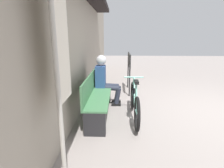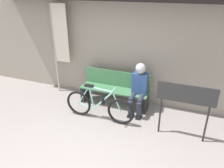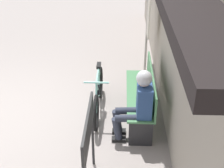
{
  "view_description": "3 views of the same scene",
  "coord_description": "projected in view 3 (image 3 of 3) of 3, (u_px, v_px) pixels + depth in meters",
  "views": [
    {
      "loc": [
        -3.53,
        1.88,
        1.56
      ],
      "look_at": [
        -0.09,
        2.02,
        0.64
      ],
      "focal_mm": 28.0,
      "sensor_mm": 36.0,
      "label": 1
    },
    {
      "loc": [
        1.48,
        -2.18,
        2.78
      ],
      "look_at": [
        -0.14,
        2.02,
        0.69
      ],
      "focal_mm": 35.0,
      "sensor_mm": 36.0,
      "label": 2
    },
    {
      "loc": [
        4.33,
        1.97,
        3.15
      ],
      "look_at": [
        -0.03,
        1.81,
        0.69
      ],
      "focal_mm": 50.0,
      "sensor_mm": 36.0,
      "label": 3
    }
  ],
  "objects": [
    {
      "name": "ground_plane",
      "position": [
        7.0,
        118.0,
        5.38
      ],
      "size": [
        24.0,
        24.0,
        0.0
      ],
      "primitive_type": "plane",
      "color": "gray"
    },
    {
      "name": "storefront_wall",
      "position": [
        176.0,
        27.0,
        4.48
      ],
      "size": [
        12.0,
        0.56,
        3.2
      ],
      "color": "#9E9384",
      "rests_on": "ground_plane"
    },
    {
      "name": "park_bench_near",
      "position": [
        142.0,
        95.0,
        5.28
      ],
      "size": [
        1.67,
        0.42,
        0.84
      ],
      "color": "#477F51",
      "rests_on": "ground_plane"
    },
    {
      "name": "bicycle",
      "position": [
        98.0,
        95.0,
        5.41
      ],
      "size": [
        1.61,
        0.4,
        0.82
      ],
      "color": "black",
      "rests_on": "ground_plane"
    },
    {
      "name": "person_seated",
      "position": [
        138.0,
        101.0,
        4.6
      ],
      "size": [
        0.34,
        0.59,
        1.18
      ],
      "color": "#2D3342",
      "rests_on": "ground_plane"
    },
    {
      "name": "banner_pole",
      "position": [
        149.0,
        7.0,
        6.12
      ],
      "size": [
        0.45,
        0.05,
        2.35
      ],
      "color": "#B7B2A8",
      "rests_on": "ground_plane"
    },
    {
      "name": "signboard",
      "position": [
        88.0,
        134.0,
        3.62
      ],
      "size": [
        1.07,
        0.04,
        1.13
      ],
      "color": "#232326",
      "rests_on": "ground_plane"
    }
  ]
}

